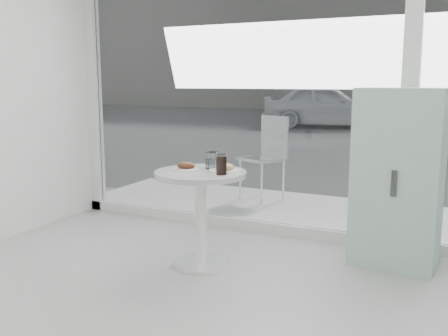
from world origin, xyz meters
The scene contains 13 objects.
storefront centered at (0.07, 3.00, 1.71)m, with size 5.00×0.14×3.00m.
main_table centered at (-0.50, 1.90, 0.55)m, with size 0.72×0.72×0.77m.
patio_deck centered at (0.00, 3.80, 0.03)m, with size 5.60×1.60×0.05m, color silver.
street centered at (0.00, 16.00, 0.00)m, with size 40.00×24.00×0.00m, color #3C3C3C.
far_building centered at (0.00, 25.00, 4.00)m, with size 40.00×2.00×8.00m, color gray.
mint_cabinet centered at (0.88, 2.61, 0.71)m, with size 0.68×0.49×1.41m.
patio_chair centered at (-0.80, 4.13, 0.62)m, with size 0.57×0.57×1.00m.
car_white centered at (-2.70, 14.55, 0.69)m, with size 1.63×4.05×1.38m, color silver.
plate_fritter centered at (-0.62, 1.88, 0.80)m, with size 0.23×0.23×0.07m.
plate_donut centered at (-0.33, 1.99, 0.79)m, with size 0.25×0.25×0.06m.
water_tumbler_a centered at (-0.48, 2.03, 0.83)m, with size 0.08×0.08×0.13m.
water_tumbler_b centered at (-0.49, 2.09, 0.83)m, with size 0.08×0.08×0.13m.
cola_glass centered at (-0.29, 1.85, 0.84)m, with size 0.08×0.08×0.15m.
Camera 1 is at (1.32, -1.46, 1.46)m, focal length 40.00 mm.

